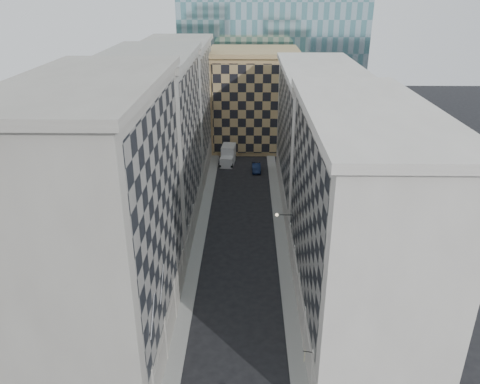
# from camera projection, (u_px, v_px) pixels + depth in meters

# --- Properties ---
(sidewalk_west) EXTENTS (1.50, 100.00, 0.15)m
(sidewalk_west) POSITION_uv_depth(u_px,v_px,m) (200.00, 236.00, 60.60)
(sidewalk_west) COLOR gray
(sidewalk_west) RESTS_ON ground
(sidewalk_east) EXTENTS (1.50, 100.00, 0.15)m
(sidewalk_east) POSITION_uv_depth(u_px,v_px,m) (281.00, 236.00, 60.43)
(sidewalk_east) COLOR gray
(sidewalk_east) RESTS_ON ground
(bldg_left_a) EXTENTS (10.80, 22.80, 23.70)m
(bldg_left_a) POSITION_uv_depth(u_px,v_px,m) (105.00, 223.00, 38.56)
(bldg_left_a) COLOR gray
(bldg_left_a) RESTS_ON ground
(bldg_left_b) EXTENTS (10.80, 22.80, 22.70)m
(bldg_left_b) POSITION_uv_depth(u_px,v_px,m) (155.00, 145.00, 58.87)
(bldg_left_b) COLOR gray
(bldg_left_b) RESTS_ON ground
(bldg_left_c) EXTENTS (10.80, 22.80, 21.70)m
(bldg_left_c) POSITION_uv_depth(u_px,v_px,m) (179.00, 107.00, 79.18)
(bldg_left_c) COLOR gray
(bldg_left_c) RESTS_ON ground
(bldg_right_a) EXTENTS (10.80, 26.80, 20.70)m
(bldg_right_a) POSITION_uv_depth(u_px,v_px,m) (357.00, 219.00, 42.48)
(bldg_right_a) COLOR beige
(bldg_right_a) RESTS_ON ground
(bldg_right_b) EXTENTS (10.80, 28.80, 19.70)m
(bldg_right_b) POSITION_uv_depth(u_px,v_px,m) (317.00, 136.00, 67.34)
(bldg_right_b) COLOR beige
(bldg_right_b) RESTS_ON ground
(tan_block) EXTENTS (16.80, 14.80, 18.80)m
(tan_block) POSITION_uv_depth(u_px,v_px,m) (254.00, 99.00, 91.32)
(tan_block) COLOR tan
(tan_block) RESTS_ON ground
(church_tower) EXTENTS (7.20, 7.20, 51.50)m
(church_tower) POSITION_uv_depth(u_px,v_px,m) (245.00, 0.00, 97.13)
(church_tower) COLOR #2E2923
(church_tower) RESTS_ON ground
(flagpoles_left) EXTENTS (0.10, 6.33, 2.33)m
(flagpoles_left) POSITION_uv_depth(u_px,v_px,m) (157.00, 299.00, 35.46)
(flagpoles_left) COLOR gray
(flagpoles_left) RESTS_ON ground
(bracket_lamp) EXTENTS (1.98, 0.36, 0.36)m
(bracket_lamp) POSITION_uv_depth(u_px,v_px,m) (278.00, 215.00, 52.48)
(bracket_lamp) COLOR black
(bracket_lamp) RESTS_ON ground
(box_truck) EXTENTS (2.83, 5.92, 3.15)m
(box_truck) POSITION_uv_depth(u_px,v_px,m) (228.00, 156.00, 85.04)
(box_truck) COLOR silver
(box_truck) RESTS_ON ground
(dark_car) EXTENTS (1.55, 4.23, 1.38)m
(dark_car) POSITION_uv_depth(u_px,v_px,m) (256.00, 168.00, 81.43)
(dark_car) COLOR #0F1B39
(dark_car) RESTS_ON ground
(shop_sign) EXTENTS (0.76, 0.67, 0.75)m
(shop_sign) POSITION_uv_depth(u_px,v_px,m) (305.00, 355.00, 35.85)
(shop_sign) COLOR black
(shop_sign) RESTS_ON ground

